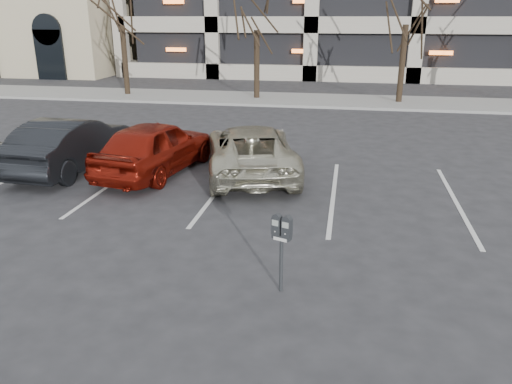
{
  "coord_description": "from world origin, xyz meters",
  "views": [
    {
      "loc": [
        1.63,
        -9.1,
        4.06
      ],
      "look_at": [
        0.03,
        -0.53,
        0.97
      ],
      "focal_mm": 35.0,
      "sensor_mm": 36.0,
      "label": 1
    }
  ],
  "objects_px": {
    "parking_meter": "(282,235)",
    "car_dark": "(71,144)",
    "suv_silver": "(251,150)",
    "car_red": "(155,147)"
  },
  "relations": [
    {
      "from": "parking_meter",
      "to": "car_dark",
      "type": "relative_size",
      "value": 0.28
    },
    {
      "from": "parking_meter",
      "to": "car_dark",
      "type": "bearing_deg",
      "value": 160.15
    },
    {
      "from": "parking_meter",
      "to": "car_red",
      "type": "height_order",
      "value": "car_red"
    },
    {
      "from": "parking_meter",
      "to": "car_red",
      "type": "distance_m",
      "value": 6.93
    },
    {
      "from": "car_red",
      "to": "car_dark",
      "type": "relative_size",
      "value": 0.97
    },
    {
      "from": "suv_silver",
      "to": "car_red",
      "type": "height_order",
      "value": "car_red"
    },
    {
      "from": "parking_meter",
      "to": "suv_silver",
      "type": "height_order",
      "value": "suv_silver"
    },
    {
      "from": "parking_meter",
      "to": "car_dark",
      "type": "distance_m",
      "value": 8.53
    },
    {
      "from": "car_red",
      "to": "car_dark",
      "type": "bearing_deg",
      "value": 11.96
    },
    {
      "from": "suv_silver",
      "to": "car_dark",
      "type": "distance_m",
      "value": 4.98
    }
  ]
}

